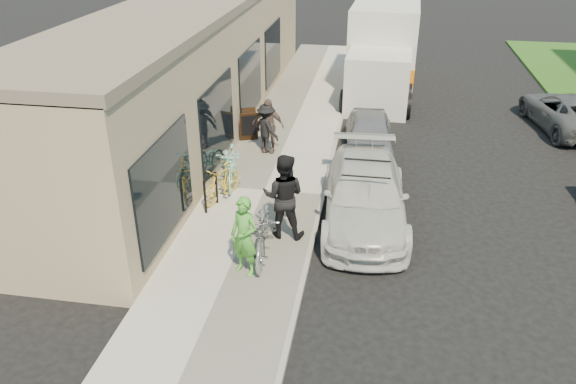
{
  "coord_description": "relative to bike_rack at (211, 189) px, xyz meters",
  "views": [
    {
      "loc": [
        0.79,
        -9.89,
        6.91
      ],
      "look_at": [
        -1.08,
        1.27,
        1.05
      ],
      "focal_mm": 35.0,
      "sensor_mm": 36.0,
      "label": 1
    }
  ],
  "objects": [
    {
      "name": "bike_rack",
      "position": [
        0.0,
        0.0,
        0.0
      ],
      "size": [
        0.19,
        0.61,
        0.87
      ],
      "rotation": [
        0.0,
        0.0,
        -0.23
      ],
      "color": "black",
      "rests_on": "sidewalk"
    },
    {
      "name": "storefront",
      "position": [
        -2.15,
        6.15,
        1.45
      ],
      "size": [
        3.6,
        20.0,
        4.22
      ],
      "color": "tan",
      "rests_on": "ground"
    },
    {
      "name": "ground",
      "position": [
        3.09,
        -1.84,
        -0.68
      ],
      "size": [
        120.0,
        120.0,
        0.0
      ],
      "primitive_type": "plane",
      "color": "black",
      "rests_on": "ground"
    },
    {
      "name": "cruiser_bike_b",
      "position": [
        -0.04,
        1.72,
        -0.07
      ],
      "size": [
        1.1,
        1.83,
        0.91
      ],
      "primitive_type": "imported",
      "rotation": [
        0.0,
        0.0,
        0.31
      ],
      "color": "#8DD3C4",
      "rests_on": "sidewalk"
    },
    {
      "name": "woman_rider",
      "position": [
        1.46,
        -2.52,
        0.33
      ],
      "size": [
        0.73,
        0.62,
        1.7
      ],
      "primitive_type": "imported",
      "rotation": [
        0.0,
        0.0,
        -0.42
      ],
      "color": "green",
      "rests_on": "sidewalk"
    },
    {
      "name": "cruiser_bike_c",
      "position": [
        0.15,
        0.51,
        -0.06
      ],
      "size": [
        0.92,
        1.6,
        0.93
      ],
      "primitive_type": "imported",
      "rotation": [
        0.0,
        0.0,
        -0.34
      ],
      "color": "gold",
      "rests_on": "sidewalk"
    },
    {
      "name": "bystander_b",
      "position": [
        0.69,
        3.71,
        0.3
      ],
      "size": [
        1.0,
        0.47,
        1.66
      ],
      "primitive_type": "imported",
      "rotation": [
        0.0,
        0.0,
        -0.07
      ],
      "color": "brown",
      "rests_on": "sidewalk"
    },
    {
      "name": "sedan_silver",
      "position": [
        3.69,
        4.38,
        -0.06
      ],
      "size": [
        1.64,
        3.7,
        1.24
      ],
      "primitive_type": "imported",
      "rotation": [
        0.0,
        0.0,
        0.05
      ],
      "color": "gray",
      "rests_on": "ground"
    },
    {
      "name": "sandwich_board",
      "position": [
        -0.12,
        4.55,
        -0.03
      ],
      "size": [
        0.76,
        0.76,
        0.96
      ],
      "rotation": [
        0.0,
        0.0,
        0.37
      ],
      "color": "black",
      "rests_on": "sidewalk"
    },
    {
      "name": "moving_truck",
      "position": [
        3.92,
        11.17,
        0.82
      ],
      "size": [
        2.82,
        6.94,
        3.36
      ],
      "rotation": [
        0.0,
        0.0,
        -0.04
      ],
      "color": "silver",
      "rests_on": "ground"
    },
    {
      "name": "sidewalk",
      "position": [
        1.09,
        1.16,
        -0.6
      ],
      "size": [
        3.0,
        34.0,
        0.15
      ],
      "primitive_type": "cube",
      "color": "#B4AEA2",
      "rests_on": "ground"
    },
    {
      "name": "tandem_bike",
      "position": [
        1.69,
        -1.77,
        0.05
      ],
      "size": [
        1.0,
        2.24,
        1.14
      ],
      "primitive_type": "imported",
      "rotation": [
        0.0,
        0.0,
        0.11
      ],
      "color": "#ACACAE",
      "rests_on": "sidewalk"
    },
    {
      "name": "man_standing",
      "position": [
        1.98,
        -0.95,
        0.46
      ],
      "size": [
        0.97,
        0.76,
        1.97
      ],
      "primitive_type": "imported",
      "rotation": [
        0.0,
        0.0,
        3.13
      ],
      "color": "black",
      "rests_on": "sidewalk"
    },
    {
      "name": "bystander_a",
      "position": [
        0.65,
        3.7,
        0.22
      ],
      "size": [
        1.1,
        1.04,
        1.5
      ],
      "primitive_type": "imported",
      "rotation": [
        0.0,
        0.0,
        2.46
      ],
      "color": "black",
      "rests_on": "sidewalk"
    },
    {
      "name": "curb",
      "position": [
        2.64,
        1.16,
        -0.61
      ],
      "size": [
        0.12,
        34.0,
        0.13
      ],
      "primitive_type": "cube",
      "color": "gray",
      "rests_on": "ground"
    },
    {
      "name": "sedan_white",
      "position": [
        3.74,
        0.26,
        0.02
      ],
      "size": [
        2.27,
        4.93,
        1.44
      ],
      "rotation": [
        0.0,
        0.0,
        0.07
      ],
      "color": "silver",
      "rests_on": "ground"
    },
    {
      "name": "far_car_gray",
      "position": [
        10.21,
        7.67,
        -0.07
      ],
      "size": [
        2.71,
        4.62,
        1.21
      ],
      "primitive_type": "imported",
      "rotation": [
        0.0,
        0.0,
        3.31
      ],
      "color": "#505255",
      "rests_on": "ground"
    },
    {
      "name": "cruiser_bike_a",
      "position": [
        0.19,
        1.31,
        -0.0
      ],
      "size": [
        0.78,
        1.8,
        1.05
      ],
      "primitive_type": "imported",
      "rotation": [
        0.0,
        0.0,
        0.17
      ],
      "color": "#8DD3C4",
      "rests_on": "sidewalk"
    }
  ]
}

